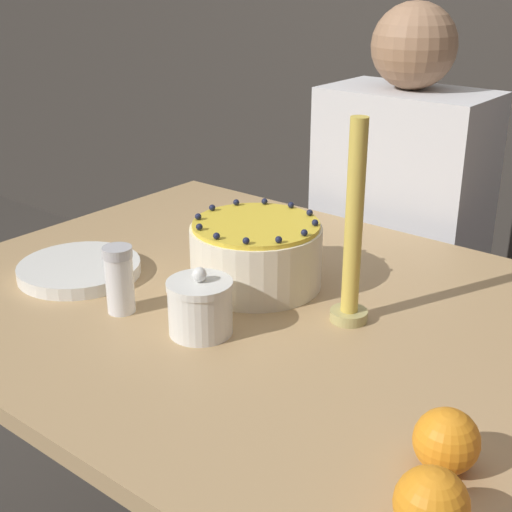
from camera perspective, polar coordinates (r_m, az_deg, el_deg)
The scene contains 9 objects.
dining_table at distance 1.30m, azimuth 1.40°, elevation -9.03°, with size 1.28×0.94×0.77m.
cake at distance 1.30m, azimuth 0.00°, elevation 0.16°, with size 0.24×0.24×0.13m.
sugar_bowl at distance 1.14m, azimuth -4.49°, elevation -4.06°, with size 0.11×0.11×0.11m.
sugar_shaker at distance 1.22m, azimuth -10.87°, elevation -1.84°, with size 0.05×0.05×0.12m.
plate_stack at distance 1.40m, azimuth -13.94°, elevation -1.02°, with size 0.23×0.23×0.02m.
candle at distance 1.15m, azimuth 7.76°, elevation 1.26°, with size 0.06×0.06×0.34m.
orange_fruit_0 at distance 0.88m, azimuth 14.99°, elevation -14.10°, with size 0.08×0.08×0.08m.
orange_fruit_1 at distance 0.80m, azimuth 13.85°, elevation -18.71°, with size 0.08×0.08×0.08m.
person_man_blue_shirt at distance 1.91m, azimuth 11.03°, elevation -2.18°, with size 0.40×0.34×1.25m.
Camera 1 is at (0.67, -0.88, 1.33)m, focal length 50.00 mm.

